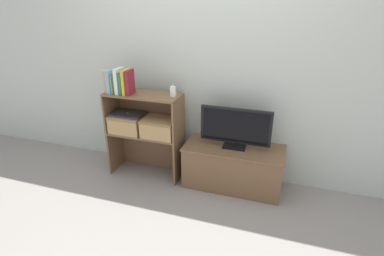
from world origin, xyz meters
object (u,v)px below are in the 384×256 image
(storage_basket_left, at_px, (128,122))
(laptop, at_px, (128,114))
(book_ivory, at_px, (119,81))
(book_mustard, at_px, (126,82))
(book_teal, at_px, (117,85))
(book_forest, at_px, (123,83))
(book_skyblue, at_px, (112,81))
(storage_basket_right, at_px, (160,126))
(book_olive, at_px, (115,84))
(tv, at_px, (235,127))
(tv_stand, at_px, (233,167))
(book_tan, at_px, (108,81))
(baby_monitor, at_px, (173,91))
(book_maroon, at_px, (130,82))

(storage_basket_left, relative_size, laptop, 1.00)
(book_ivory, height_order, book_mustard, book_ivory)
(book_teal, bearing_deg, book_forest, 0.00)
(book_skyblue, height_order, storage_basket_right, book_skyblue)
(book_olive, relative_size, book_mustard, 0.75)
(book_forest, bearing_deg, laptop, 99.89)
(tv, height_order, storage_basket_left, tv)
(tv_stand, bearing_deg, book_skyblue, -175.14)
(book_tan, relative_size, book_skyblue, 0.99)
(book_tan, distance_m, book_teal, 0.10)
(book_skyblue, xyz_separation_m, baby_monitor, (0.64, 0.06, -0.07))
(book_skyblue, bearing_deg, storage_basket_right, 5.09)
(book_skyblue, relative_size, book_forest, 1.07)
(tv_stand, height_order, book_mustard, book_mustard)
(book_teal, bearing_deg, book_skyblue, 180.00)
(laptop, bearing_deg, tv_stand, 3.18)
(book_teal, height_order, storage_basket_right, book_teal)
(tv_stand, height_order, book_skyblue, book_skyblue)
(book_tan, relative_size, book_olive, 1.27)
(tv_stand, distance_m, book_teal, 1.44)
(book_forest, distance_m, storage_basket_left, 0.44)
(book_tan, height_order, book_maroon, book_maroon)
(storage_basket_left, height_order, storage_basket_right, same)
(tv, bearing_deg, book_ivory, -174.85)
(book_maroon, bearing_deg, tv, 5.72)
(book_tan, distance_m, book_mustard, 0.21)
(book_forest, bearing_deg, book_mustard, 0.00)
(book_tan, xyz_separation_m, book_skyblue, (0.04, 0.00, 0.00))
(tv, height_order, baby_monitor, baby_monitor)
(book_tan, bearing_deg, book_mustard, 0.00)
(laptop, bearing_deg, book_skyblue, -160.07)
(book_tan, height_order, book_ivory, book_ivory)
(book_olive, height_order, book_maroon, book_maroon)
(tv, relative_size, book_tan, 2.98)
(tv_stand, bearing_deg, book_mustard, -174.39)
(book_skyblue, bearing_deg, baby_monitor, 5.27)
(tv_stand, xyz_separation_m, baby_monitor, (-0.62, -0.05, 0.76))
(tv, height_order, book_olive, book_olive)
(book_teal, relative_size, book_mustard, 0.72)
(book_mustard, distance_m, storage_basket_right, 0.56)
(book_mustard, bearing_deg, tv_stand, 5.61)
(book_mustard, bearing_deg, book_skyblue, 180.00)
(tv, relative_size, storage_basket_right, 1.98)
(book_maroon, bearing_deg, book_tan, 180.00)
(book_tan, relative_size, laptop, 0.66)
(book_skyblue, distance_m, book_forest, 0.13)
(baby_monitor, relative_size, storage_basket_right, 0.38)
(tv_stand, height_order, laptop, laptop)
(book_forest, distance_m, storage_basket_right, 0.57)
(baby_monitor, bearing_deg, book_teal, -174.22)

